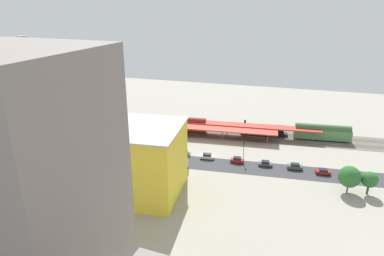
{
  "coord_description": "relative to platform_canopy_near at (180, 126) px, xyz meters",
  "views": [
    {
      "loc": [
        -22.55,
        95.63,
        46.12
      ],
      "look_at": [
        5.25,
        0.55,
        9.42
      ],
      "focal_mm": 31.98,
      "sensor_mm": 36.0,
      "label": 1
    }
  ],
  "objects": [
    {
      "name": "ground_plane",
      "position": [
        -14.26,
        14.95,
        -3.69
      ],
      "size": [
        203.13,
        203.13,
        0.0
      ],
      "primitive_type": "plane",
      "color": "#9E998C",
      "rests_on": "ground"
    },
    {
      "name": "rail_bed",
      "position": [
        -14.26,
        -7.03,
        -3.69
      ],
      "size": [
        127.6,
        22.89,
        0.01
      ],
      "primitive_type": "cube",
      "rotation": [
        0.0,
        0.0,
        0.08
      ],
      "color": "#665E54",
      "rests_on": "ground"
    },
    {
      "name": "street_asphalt",
      "position": [
        -14.26,
        19.88,
        -3.69
      ],
      "size": [
        127.27,
        18.52,
        0.01
      ],
      "primitive_type": "cube",
      "rotation": [
        0.0,
        0.0,
        0.08
      ],
      "color": "#38383D",
      "rests_on": "ground"
    },
    {
      "name": "track_rails",
      "position": [
        -14.26,
        -7.03,
        -3.51
      ],
      "size": [
        126.6,
        16.49,
        0.12
      ],
      "color": "#9E9EA8",
      "rests_on": "ground"
    },
    {
      "name": "platform_canopy_near",
      "position": [
        0.0,
        0.0,
        0.0
      ],
      "size": [
        69.33,
        10.37,
        3.91
      ],
      "color": "#C63D2D",
      "rests_on": "ground"
    },
    {
      "name": "platform_canopy_far",
      "position": [
        -23.76,
        -6.43,
        0.34
      ],
      "size": [
        51.12,
        8.26,
        4.29
      ],
      "color": "#B73328",
      "rests_on": "ground"
    },
    {
      "name": "locomotive",
      "position": [
        -29.32,
        -9.72,
        -1.87
      ],
      "size": [
        17.22,
        3.95,
        5.09
      ],
      "color": "black",
      "rests_on": "ground"
    },
    {
      "name": "passenger_coach",
      "position": [
        -49.41,
        -9.72,
        -0.59
      ],
      "size": [
        19.43,
        4.46,
        5.91
      ],
      "color": "black",
      "rests_on": "ground"
    },
    {
      "name": "freight_coach_far",
      "position": [
        1.18,
        -4.34,
        -0.67
      ],
      "size": [
        19.71,
        4.45,
        5.76
      ],
      "color": "black",
      "rests_on": "ground"
    },
    {
      "name": "parked_car_0",
      "position": [
        -48.25,
        16.93,
        -2.97
      ],
      "size": [
        4.2,
        2.17,
        1.61
      ],
      "color": "black",
      "rests_on": "ground"
    },
    {
      "name": "parked_car_1",
      "position": [
        -40.51,
        16.06,
        -2.88
      ],
      "size": [
        4.54,
        2.22,
        1.81
      ],
      "color": "black",
      "rests_on": "ground"
    },
    {
      "name": "parked_car_2",
      "position": [
        -32.04,
        16.39,
        -2.95
      ],
      "size": [
        4.1,
        1.94,
        1.68
      ],
      "color": "black",
      "rests_on": "ground"
    },
    {
      "name": "parked_car_3",
      "position": [
        -23.6,
        16.4,
        -2.9
      ],
      "size": [
        4.11,
        1.97,
        1.79
      ],
      "color": "black",
      "rests_on": "ground"
    },
    {
      "name": "parked_car_4",
      "position": [
        -14.2,
        16.34,
        -2.92
      ],
      "size": [
        4.62,
        2.2,
        1.75
      ],
      "color": "black",
      "rests_on": "ground"
    },
    {
      "name": "parked_car_5",
      "position": [
        -6.47,
        16.43,
        -2.89
      ],
      "size": [
        4.1,
        1.94,
        1.83
      ],
      "color": "black",
      "rests_on": "ground"
    },
    {
      "name": "parked_car_6",
      "position": [
        1.85,
        17.15,
        -2.98
      ],
      "size": [
        4.7,
        2.3,
        1.59
      ],
      "color": "black",
      "rests_on": "ground"
    },
    {
      "name": "construction_building",
      "position": [
        5.67,
        40.7,
        5.01
      ],
      "size": [
        38.0,
        22.08,
        17.39
      ],
      "primitive_type": "cube",
      "rotation": [
        0.0,
        0.0,
        0.08
      ],
      "color": "yellow",
      "rests_on": "ground"
    },
    {
      "name": "construction_roof_slab",
      "position": [
        5.67,
        40.7,
        13.9
      ],
      "size": [
        38.64,
        22.72,
        0.4
      ],
      "primitive_type": "cube",
      "rotation": [
        0.0,
        0.0,
        0.08
      ],
      "color": "#B7B2A8",
      "rests_on": "construction_building"
    },
    {
      "name": "tower_crane",
      "position": [
        26.97,
        38.58,
        18.78
      ],
      "size": [
        22.64,
        18.86,
        37.69
      ],
      "color": "gray",
      "rests_on": "ground"
    },
    {
      "name": "box_truck_0",
      "position": [
        -5.93,
        25.32,
        -1.9
      ],
      "size": [
        9.6,
        2.98,
        3.68
      ],
      "color": "black",
      "rests_on": "ground"
    },
    {
      "name": "street_tree_0",
      "position": [
        27.76,
        25.26,
        1.56
      ],
      "size": [
        4.7,
        4.7,
        7.61
      ],
      "color": "brown",
      "rests_on": "ground"
    },
    {
      "name": "street_tree_1",
      "position": [
        -53.56,
        25.74,
        0.85
      ],
      "size": [
        5.53,
        5.53,
        7.32
      ],
      "color": "brown",
      "rests_on": "ground"
    },
    {
      "name": "street_tree_2",
      "position": [
        -8.51,
        24.98,
        0.71
      ],
      "size": [
        4.52,
        4.52,
        6.68
      ],
      "color": "brown",
      "rests_on": "ground"
    },
    {
      "name": "street_tree_3",
      "position": [
        -58.37,
        25.17,
        0.46
      ],
      "size": [
        4.11,
        4.11,
        6.24
      ],
      "color": "brown",
      "rests_on": "ground"
    },
    {
      "name": "street_tree_4",
      "position": [
        19.88,
        24.92,
        2.18
      ],
      "size": [
        6.33,
        6.33,
        9.04
      ],
      "color": "brown",
      "rests_on": "ground"
    },
    {
      "name": "street_tree_5",
      "position": [
        9.41,
        25.2,
        0.52
      ],
      "size": [
        4.48,
        4.48,
        6.48
      ],
      "color": "brown",
      "rests_on": "ground"
    },
    {
      "name": "traffic_light",
      "position": [
        -25.3,
        15.59,
        0.8
      ],
      "size": [
        0.5,
        0.36,
        6.82
      ],
      "color": "#333333",
      "rests_on": "ground"
    }
  ]
}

